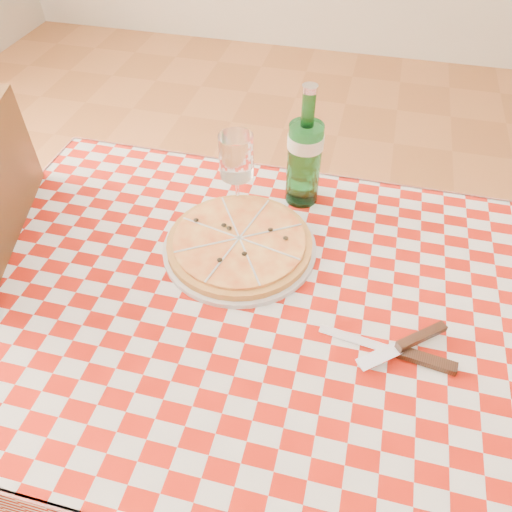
{
  "coord_description": "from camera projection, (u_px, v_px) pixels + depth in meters",
  "views": [
    {
      "loc": [
        0.15,
        -0.62,
        1.53
      ],
      "look_at": [
        -0.02,
        0.06,
        0.82
      ],
      "focal_mm": 35.0,
      "sensor_mm": 36.0,
      "label": 1
    }
  ],
  "objects": [
    {
      "name": "wine_glass",
      "position": [
        237.0,
        174.0,
        1.13
      ],
      "size": [
        0.09,
        0.09,
        0.2
      ],
      "primitive_type": null,
      "rotation": [
        0.0,
        0.0,
        0.13
      ],
      "color": "white",
      "rests_on": "tablecloth"
    },
    {
      "name": "tablecloth",
      "position": [
        258.0,
        301.0,
        1.0
      ],
      "size": [
        1.3,
        0.9,
        0.01
      ],
      "primitive_type": "cube",
      "color": "#A4150A",
      "rests_on": "dining_table"
    },
    {
      "name": "dining_table",
      "position": [
        258.0,
        329.0,
        1.07
      ],
      "size": [
        1.2,
        0.8,
        0.75
      ],
      "color": "brown",
      "rests_on": "ground"
    },
    {
      "name": "pizza_plate",
      "position": [
        240.0,
        242.0,
        1.08
      ],
      "size": [
        0.4,
        0.4,
        0.04
      ],
      "primitive_type": null,
      "rotation": [
        0.0,
        0.0,
        -0.23
      ],
      "color": "#B87D3D",
      "rests_on": "tablecloth"
    },
    {
      "name": "cutlery",
      "position": [
        398.0,
        349.0,
        0.9
      ],
      "size": [
        0.33,
        0.3,
        0.03
      ],
      "primitive_type": null,
      "rotation": [
        0.0,
        0.0,
        0.35
      ],
      "color": "silver",
      "rests_on": "tablecloth"
    },
    {
      "name": "water_bottle",
      "position": [
        305.0,
        147.0,
        1.12
      ],
      "size": [
        0.11,
        0.11,
        0.29
      ],
      "primitive_type": null,
      "rotation": [
        0.0,
        0.0,
        -0.33
      ],
      "color": "#1A6A2A",
      "rests_on": "tablecloth"
    }
  ]
}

